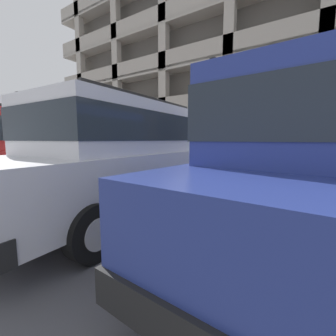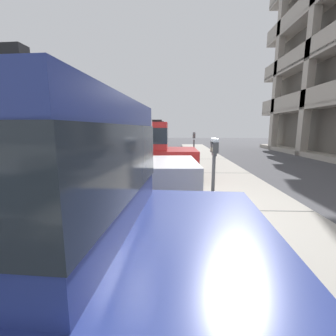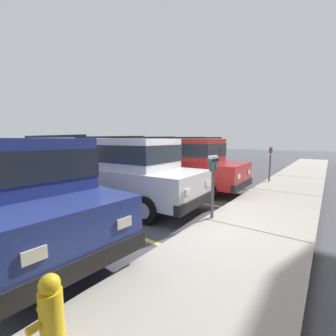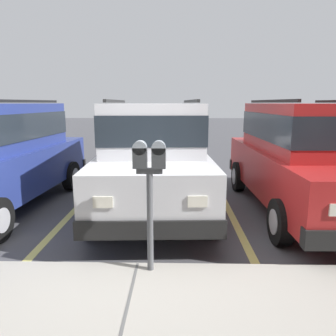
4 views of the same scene
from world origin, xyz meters
The scene contains 9 objects.
ground_plane centered at (0.00, 0.00, -0.05)m, with size 80.00×80.00×0.10m.
sidewalk centered at (0.00, 1.30, 0.06)m, with size 40.00×2.20×0.12m.
parking_stall_lines centered at (1.45, -1.40, 0.00)m, with size 11.72×4.80×0.01m.
silver_suv centered at (-0.03, -2.38, 1.09)m, with size 2.18×4.86×2.03m.
red_sedan centered at (-2.81, -2.14, 1.09)m, with size 2.08×4.81×2.03m.
dark_hatchback centered at (2.95, -2.15, 1.09)m, with size 2.21×4.88×2.03m.
parking_meter_near centered at (-0.16, 0.35, 1.22)m, with size 0.35×0.12×1.47m.
parking_meter_far centered at (-5.96, 0.39, 1.11)m, with size 0.15×0.12×1.52m.
parking_garage centered at (-1.71, 13.15, 9.03)m, with size 32.00×10.00×19.25m.
Camera 1 is at (2.97, -5.28, 1.36)m, focal length 24.00 mm.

